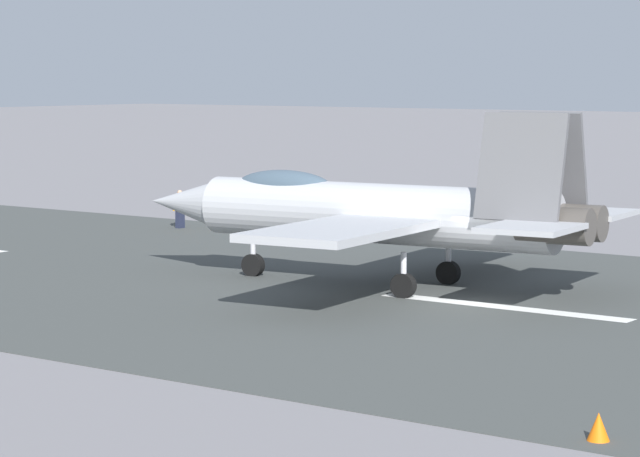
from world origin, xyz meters
TOP-DOWN VIEW (x-y plane):
  - ground_plane at (0.00, 0.00)m, footprint 400.00×400.00m
  - runway_strip at (-0.02, 0.00)m, footprint 240.00×26.00m
  - fighter_jet at (4.42, -1.19)m, footprint 16.57×14.82m
  - crew_person at (20.84, -10.31)m, footprint 0.41×0.66m
  - marker_cone_near at (-9.47, 12.22)m, footprint 0.44×0.44m

SIDE VIEW (x-z plane):
  - ground_plane at x=0.00m, z-range 0.00..0.00m
  - runway_strip at x=-0.02m, z-range 0.00..0.02m
  - marker_cone_near at x=-9.47m, z-range 0.00..0.55m
  - crew_person at x=20.84m, z-range 0.00..1.69m
  - fighter_jet at x=4.42m, z-range -0.39..5.24m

